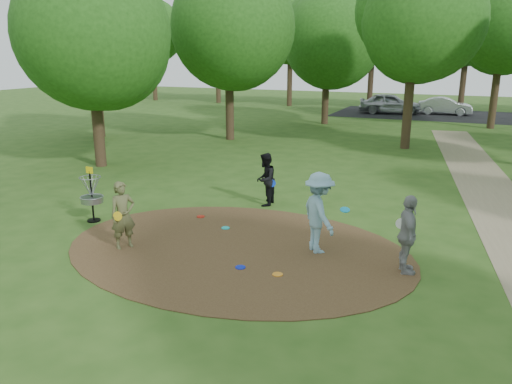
% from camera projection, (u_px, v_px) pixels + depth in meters
% --- Properties ---
extents(ground, '(100.00, 100.00, 0.00)m').
position_uv_depth(ground, '(236.00, 249.00, 11.83)').
color(ground, '#2D5119').
rests_on(ground, ground).
extents(dirt_clearing, '(8.40, 8.40, 0.02)m').
position_uv_depth(dirt_clearing, '(236.00, 249.00, 11.83)').
color(dirt_clearing, '#47301C').
rests_on(dirt_clearing, ground).
extents(parking_lot, '(14.00, 8.00, 0.01)m').
position_uv_depth(parking_lot, '(430.00, 115.00, 37.63)').
color(parking_lot, black).
rests_on(parking_lot, ground).
extents(player_observer_with_disc, '(0.65, 0.71, 1.63)m').
position_uv_depth(player_observer_with_disc, '(123.00, 215.00, 11.70)').
color(player_observer_with_disc, brown).
rests_on(player_observer_with_disc, ground).
extents(player_throwing_with_disc, '(1.41, 1.39, 1.90)m').
position_uv_depth(player_throwing_with_disc, '(319.00, 213.00, 11.43)').
color(player_throwing_with_disc, '#84B1C5').
rests_on(player_throwing_with_disc, ground).
extents(player_walking_with_disc, '(0.69, 0.83, 1.61)m').
position_uv_depth(player_walking_with_disc, '(265.00, 179.00, 15.05)').
color(player_walking_with_disc, black).
rests_on(player_walking_with_disc, ground).
extents(player_waiting_with_disc, '(0.68, 1.07, 1.70)m').
position_uv_depth(player_waiting_with_disc, '(408.00, 235.00, 10.33)').
color(player_waiting_with_disc, gray).
rests_on(player_waiting_with_disc, ground).
extents(disc_ground_cyan, '(0.22, 0.22, 0.02)m').
position_uv_depth(disc_ground_cyan, '(226.00, 228.00, 13.18)').
color(disc_ground_cyan, '#1AD4D7').
rests_on(disc_ground_cyan, dirt_clearing).
extents(disc_ground_blue, '(0.22, 0.22, 0.02)m').
position_uv_depth(disc_ground_blue, '(240.00, 267.00, 10.76)').
color(disc_ground_blue, '#0B1EC7').
rests_on(disc_ground_blue, dirt_clearing).
extents(disc_ground_red, '(0.22, 0.22, 0.02)m').
position_uv_depth(disc_ground_red, '(201.00, 217.00, 14.09)').
color(disc_ground_red, '#B51C12').
rests_on(disc_ground_red, dirt_clearing).
extents(car_left, '(4.80, 2.52, 1.56)m').
position_uv_depth(car_left, '(390.00, 103.00, 38.04)').
color(car_left, '#A1A2A8').
rests_on(car_left, ground).
extents(car_right, '(3.93, 1.50, 1.28)m').
position_uv_depth(car_right, '(445.00, 106.00, 37.49)').
color(car_right, '#AAAEB2').
rests_on(car_right, ground).
extents(disc_ground_orange, '(0.22, 0.22, 0.02)m').
position_uv_depth(disc_ground_orange, '(278.00, 274.00, 10.41)').
color(disc_ground_orange, orange).
rests_on(disc_ground_orange, dirt_clearing).
extents(disc_golf_basket, '(0.63, 0.63, 1.54)m').
position_uv_depth(disc_golf_basket, '(91.00, 191.00, 13.57)').
color(disc_golf_basket, black).
rests_on(disc_golf_basket, ground).
extents(tree_ring, '(37.69, 45.21, 8.97)m').
position_uv_depth(tree_ring, '(387.00, 31.00, 18.34)').
color(tree_ring, '#332316').
rests_on(tree_ring, ground).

